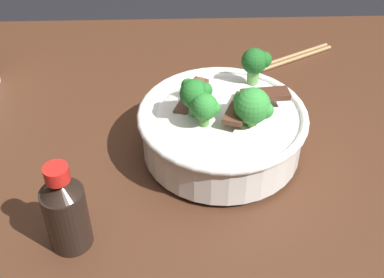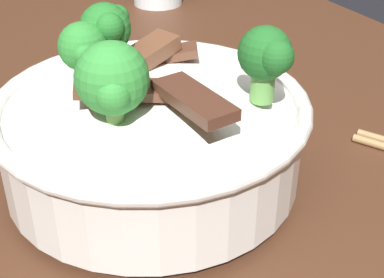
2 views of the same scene
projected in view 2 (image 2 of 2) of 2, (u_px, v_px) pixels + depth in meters
The scene contains 1 object.
rice_bowl at pixel (151, 125), 0.41m from camera, with size 0.23×0.23×0.14m.
Camera 2 is at (0.25, -0.09, 1.02)m, focal length 52.20 mm.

